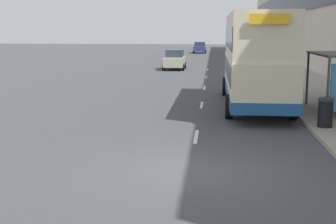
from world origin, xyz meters
TOP-DOWN VIEW (x-y plane):
  - ground_plane at (0.00, 0.00)m, footprint 220.00×220.00m
  - pavement at (6.50, 38.50)m, footprint 5.00×93.00m
  - lane_mark_0 at (0.00, 3.92)m, footprint 0.12×2.00m
  - lane_mark_1 at (0.00, 10.77)m, footprint 0.12×2.00m
  - lane_mark_2 at (0.00, 17.62)m, footprint 0.12×2.00m
  - lane_mark_3 at (0.00, 24.48)m, footprint 0.12×2.00m
  - lane_mark_4 at (0.00, 31.33)m, footprint 0.12×2.00m
  - double_decker_bus_near at (2.47, 10.67)m, footprint 2.85×10.55m
  - car_0 at (-3.03, 31.28)m, footprint 1.94×4.05m
  - car_1 at (-1.70, 62.80)m, footprint 2.04×4.12m
  - pedestrian_1 at (4.49, 12.52)m, footprint 0.31×0.31m
  - litter_bin at (4.55, 5.33)m, footprint 0.55×0.55m

SIDE VIEW (x-z plane):
  - ground_plane at x=0.00m, z-range 0.00..0.00m
  - lane_mark_0 at x=0.00m, z-range 0.00..0.01m
  - lane_mark_1 at x=0.00m, z-range 0.00..0.01m
  - lane_mark_2 at x=0.00m, z-range 0.00..0.01m
  - lane_mark_3 at x=0.00m, z-range 0.00..0.01m
  - lane_mark_4 at x=0.00m, z-range 0.00..0.01m
  - pavement at x=6.50m, z-range 0.00..0.14m
  - litter_bin at x=4.55m, z-range 0.14..1.19m
  - car_1 at x=-1.70m, z-range -0.01..1.72m
  - car_0 at x=-3.03m, z-range -0.02..1.78m
  - pedestrian_1 at x=4.49m, z-range 0.16..1.74m
  - double_decker_bus_near at x=2.47m, z-range 0.13..4.43m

